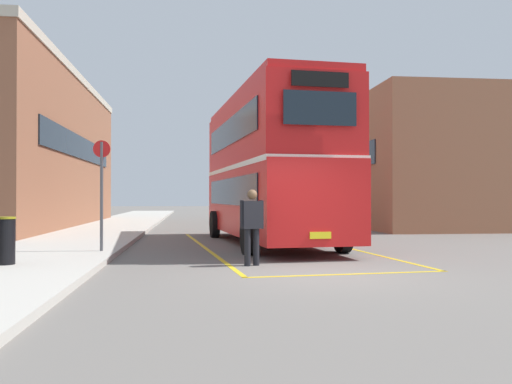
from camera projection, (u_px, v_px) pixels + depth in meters
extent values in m
plane|color=#66605B|center=(249.00, 230.00, 25.05)|extent=(135.60, 135.60, 0.00)
cube|color=#B2ADA3|center=(112.00, 227.00, 26.69)|extent=(4.00, 57.60, 0.14)
cube|color=brown|center=(18.00, 155.00, 26.89)|extent=(5.96, 20.08, 7.21)
cube|color=#19232D|center=(82.00, 148.00, 27.24)|extent=(0.06, 15.26, 1.10)
cube|color=#BCB29E|center=(19.00, 78.00, 26.93)|extent=(6.08, 20.20, 0.36)
cube|color=#9E6647|center=(404.00, 167.00, 31.15)|extent=(7.73, 16.90, 6.46)
cube|color=#232D38|center=(337.00, 161.00, 30.70)|extent=(0.06, 12.85, 1.10)
cylinder|color=black|center=(215.00, 224.00, 20.58)|extent=(0.38, 1.02, 1.00)
cylinder|color=black|center=(283.00, 224.00, 21.14)|extent=(0.38, 1.02, 1.00)
cylinder|color=black|center=(248.00, 236.00, 14.40)|extent=(0.38, 1.02, 1.00)
cylinder|color=black|center=(343.00, 234.00, 14.96)|extent=(0.38, 1.02, 1.00)
cube|color=red|center=(269.00, 201.00, 17.78)|extent=(3.56, 10.41, 2.10)
cube|color=red|center=(269.00, 136.00, 17.80)|extent=(3.54, 10.20, 2.10)
cube|color=red|center=(269.00, 101.00, 17.81)|extent=(3.43, 10.09, 0.20)
cube|color=white|center=(269.00, 168.00, 17.79)|extent=(3.58, 10.31, 0.14)
cube|color=#19232D|center=(229.00, 191.00, 17.50)|extent=(0.86, 8.33, 0.84)
cube|color=#19232D|center=(229.00, 132.00, 17.52)|extent=(0.86, 8.33, 0.84)
cube|color=#19232D|center=(307.00, 192.00, 18.06)|extent=(0.86, 8.33, 0.84)
cube|color=#19232D|center=(307.00, 134.00, 18.07)|extent=(0.86, 8.33, 0.84)
cube|color=#19232D|center=(320.00, 108.00, 12.79)|extent=(1.78, 0.22, 0.80)
cube|color=black|center=(320.00, 79.00, 12.80)|extent=(1.40, 0.18, 0.36)
cube|color=#19232D|center=(240.00, 190.00, 22.78)|extent=(2.04, 0.24, 1.00)
cube|color=yellow|center=(320.00, 235.00, 12.77)|extent=(0.52, 0.08, 0.16)
cylinder|color=black|center=(264.00, 211.00, 41.01)|extent=(0.36, 0.94, 0.92)
cylinder|color=black|center=(297.00, 211.00, 41.01)|extent=(0.36, 0.94, 0.92)
cylinder|color=black|center=(265.00, 213.00, 35.86)|extent=(0.36, 0.94, 0.92)
cylinder|color=black|center=(303.00, 213.00, 35.86)|extent=(0.36, 0.94, 0.92)
cube|color=#B71414|center=(282.00, 196.00, 38.45)|extent=(3.33, 8.80, 2.60)
cube|color=silver|center=(282.00, 177.00, 38.46)|extent=(3.15, 8.44, 0.12)
cube|color=#19232D|center=(265.00, 191.00, 38.45)|extent=(0.81, 6.83, 0.96)
cube|color=#19232D|center=(299.00, 191.00, 38.45)|extent=(0.81, 6.83, 0.96)
cube|color=#19232D|center=(279.00, 192.00, 42.76)|extent=(1.89, 0.25, 1.10)
cylinder|color=black|center=(256.00, 247.00, 12.20)|extent=(0.14, 0.14, 0.82)
cylinder|color=black|center=(247.00, 247.00, 12.10)|extent=(0.14, 0.14, 0.82)
cube|color=black|center=(252.00, 215.00, 12.15)|extent=(0.52, 0.37, 0.62)
cylinder|color=black|center=(261.00, 213.00, 12.26)|extent=(0.09, 0.09, 0.58)
cylinder|color=black|center=(242.00, 214.00, 12.05)|extent=(0.09, 0.09, 0.58)
sphere|color=brown|center=(252.00, 195.00, 12.14)|extent=(0.22, 0.22, 0.22)
cylinder|color=black|center=(5.00, 242.00, 11.25)|extent=(0.40, 0.40, 0.94)
cylinder|color=olive|center=(5.00, 218.00, 11.25)|extent=(0.43, 0.43, 0.04)
cylinder|color=#4C4C51|center=(102.00, 196.00, 14.09)|extent=(0.08, 0.08, 2.80)
cylinder|color=red|center=(102.00, 149.00, 14.10)|extent=(0.44, 0.06, 0.44)
cube|color=gold|center=(206.00, 248.00, 16.31)|extent=(1.34, 12.15, 0.01)
cube|color=gold|center=(337.00, 245.00, 17.19)|extent=(1.34, 12.15, 0.01)
cube|color=gold|center=(349.00, 274.00, 10.79)|extent=(4.27, 0.55, 0.01)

